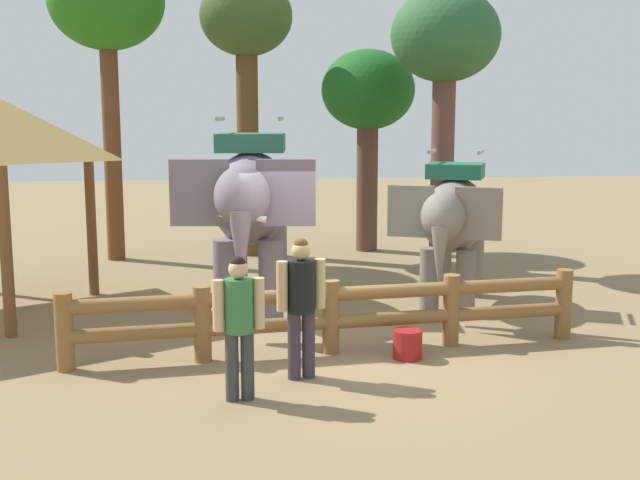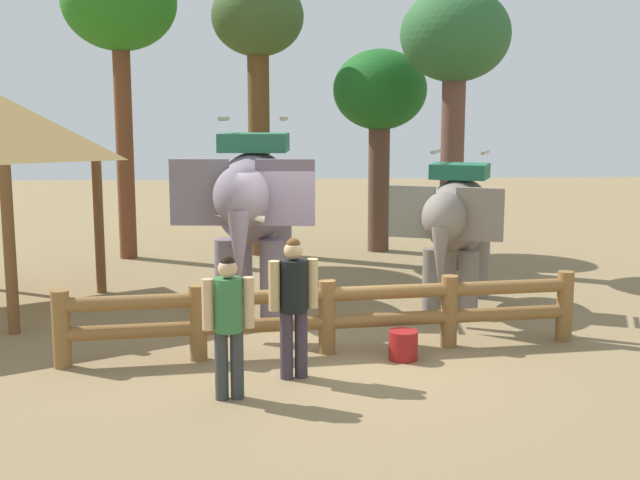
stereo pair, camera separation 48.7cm
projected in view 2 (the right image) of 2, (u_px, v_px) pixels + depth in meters
The scene contains 11 objects.
ground_plane at pixel (328, 356), 11.22m from camera, with size 60.00×60.00×0.00m, color olive.
log_fence at pixel (327, 311), 11.28m from camera, with size 7.39×1.01×1.05m.
elephant_near_left at pixel (253, 203), 13.57m from camera, with size 2.19×3.88×3.30m.
elephant_center at pixel (457, 220), 13.81m from camera, with size 2.38×3.24×2.73m.
tourist_woman_in_black at pixel (294, 298), 10.16m from camera, with size 0.63×0.42×1.82m.
tourist_man_in_blue at pixel (228, 317), 9.41m from camera, with size 0.61×0.38×1.73m.
tree_far_left at pixel (119, 9), 17.91m from camera, with size 2.56×2.56×6.90m.
tree_back_center at pixel (455, 47), 16.71m from camera, with size 2.29×2.29×5.94m.
tree_far_right at pixel (380, 98), 19.19m from camera, with size 2.25×2.25×4.86m.
tree_deep_back at pixel (258, 35), 18.48m from camera, with size 2.13×2.13×6.44m.
feed_bucket at pixel (403, 345), 11.05m from camera, with size 0.40×0.40×0.41m.
Camera 2 is at (-0.88, -10.78, 3.38)m, focal length 45.13 mm.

